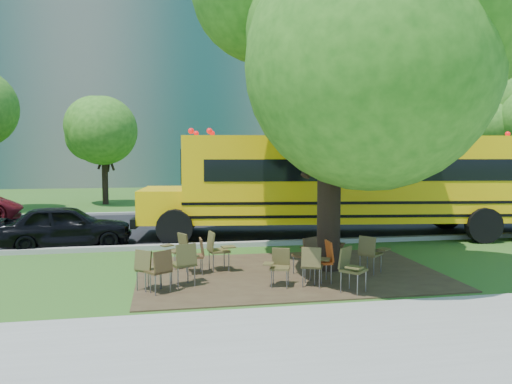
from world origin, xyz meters
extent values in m
plane|color=#335A1C|center=(0.00, 0.00, 0.00)|extent=(160.00, 160.00, 0.00)
cube|color=gray|center=(0.00, -5.00, 0.02)|extent=(60.00, 4.00, 0.04)
cube|color=#382819|center=(1.00, -0.50, 0.01)|extent=(7.00, 4.50, 0.03)
cube|color=black|center=(0.00, 7.00, 0.02)|extent=(80.00, 8.00, 0.04)
cube|color=gray|center=(0.00, 3.00, 0.07)|extent=(80.00, 0.25, 0.14)
cube|color=gray|center=(0.00, 11.10, 0.07)|extent=(80.00, 0.25, 0.14)
cube|color=slate|center=(-8.00, 36.00, 11.00)|extent=(38.00, 16.00, 22.00)
cube|color=slate|center=(24.00, 38.00, 12.50)|extent=(30.00, 16.00, 25.00)
cylinder|color=black|center=(-5.00, 16.00, 1.75)|extent=(0.32, 0.32, 3.50)
sphere|color=#266116|center=(-5.00, 16.00, 4.22)|extent=(4.80, 4.80, 4.80)
cylinder|color=black|center=(8.00, 14.00, 2.10)|extent=(0.38, 0.38, 4.20)
sphere|color=#266116|center=(8.00, 14.00, 5.04)|extent=(5.60, 5.60, 5.60)
cylinder|color=black|center=(16.00, 13.00, 1.80)|extent=(0.34, 0.34, 3.60)
sphere|color=#266116|center=(16.00, 13.00, 4.35)|extent=(5.00, 5.00, 5.00)
cylinder|color=black|center=(2.02, -0.33, 2.02)|extent=(0.56, 0.56, 4.05)
sphere|color=#266116|center=(2.02, -0.33, 5.13)|extent=(7.20, 7.20, 7.20)
cube|color=#F1B807|center=(4.93, 4.00, 1.98)|extent=(12.55, 4.38, 2.74)
cube|color=black|center=(5.26, 3.96, 2.29)|extent=(11.90, 4.33, 0.67)
cube|color=#F1B807|center=(-1.86, 4.90, 1.12)|extent=(1.76, 2.63, 1.06)
cube|color=black|center=(4.93, 4.00, 1.29)|extent=(12.58, 4.41, 0.09)
cube|color=black|center=(4.93, 4.00, 0.87)|extent=(12.58, 4.41, 0.09)
cylinder|color=black|center=(-1.57, 3.45, 0.56)|extent=(1.15, 0.48, 1.12)
cylinder|color=black|center=(-1.21, 6.22, 0.56)|extent=(1.15, 0.48, 1.12)
cylinder|color=black|center=(7.96, 2.19, 0.56)|extent=(1.15, 0.48, 1.12)
cylinder|color=black|center=(8.32, 4.96, 0.56)|extent=(1.15, 0.48, 1.12)
cylinder|color=black|center=(9.88, 4.76, 0.56)|extent=(1.15, 0.48, 1.12)
cube|color=#412E17|center=(-2.01, -1.61, 0.47)|extent=(0.60, 0.59, 0.05)
cube|color=#412E17|center=(-1.91, -1.77, 0.70)|extent=(0.40, 0.32, 0.42)
cube|color=#412E17|center=(-1.89, -1.35, 0.60)|extent=(0.35, 0.37, 0.03)
cylinder|color=slate|center=(-2.26, -1.57, 0.23)|extent=(0.03, 0.03, 0.47)
cylinder|color=slate|center=(-1.77, -1.66, 0.23)|extent=(0.03, 0.03, 0.47)
cube|color=#4C4421|center=(-2.19, -1.38, 0.46)|extent=(0.59, 0.58, 0.05)
cube|color=#4C4421|center=(-2.30, -1.53, 0.68)|extent=(0.38, 0.33, 0.41)
cube|color=#4C4421|center=(-1.91, -1.42, 0.58)|extent=(0.35, 0.36, 0.03)
cylinder|color=slate|center=(-2.22, -1.14, 0.23)|extent=(0.02, 0.02, 0.46)
cylinder|color=slate|center=(-2.16, -1.63, 0.23)|extent=(0.02, 0.02, 0.46)
cube|color=#433F1D|center=(-1.49, -1.20, 0.49)|extent=(0.59, 0.57, 0.05)
cube|color=#433F1D|center=(-1.42, -1.39, 0.74)|extent=(0.45, 0.25, 0.44)
cube|color=#433F1D|center=(-1.30, -0.97, 0.63)|extent=(0.33, 0.37, 0.03)
cylinder|color=slate|center=(-1.73, -1.09, 0.25)|extent=(0.03, 0.03, 0.49)
cylinder|color=slate|center=(-1.25, -1.31, 0.25)|extent=(0.03, 0.03, 0.49)
cube|color=#4F4422|center=(0.52, -1.63, 0.43)|extent=(0.50, 0.49, 0.05)
cube|color=#4F4422|center=(0.58, -1.47, 0.63)|extent=(0.39, 0.21, 0.38)
cube|color=#4F4422|center=(0.26, -1.68, 0.54)|extent=(0.28, 0.32, 0.03)
cylinder|color=slate|center=(0.62, -1.84, 0.21)|extent=(0.02, 0.02, 0.43)
cylinder|color=slate|center=(0.42, -1.42, 0.21)|extent=(0.02, 0.02, 0.43)
cube|color=#4E4322|center=(1.21, -1.70, 0.46)|extent=(0.56, 0.55, 0.05)
cube|color=#4E4322|center=(1.13, -1.87, 0.68)|extent=(0.41, 0.26, 0.41)
cube|color=#4E4322|center=(1.49, -1.68, 0.58)|extent=(0.32, 0.35, 0.03)
cylinder|color=slate|center=(1.12, -1.47, 0.23)|extent=(0.02, 0.02, 0.46)
cylinder|color=slate|center=(1.29, -1.93, 0.23)|extent=(0.02, 0.02, 0.46)
cube|color=#4C4421|center=(1.88, -2.33, 0.49)|extent=(0.63, 0.62, 0.05)
cube|color=#4C4421|center=(1.75, -2.18, 0.72)|extent=(0.39, 0.36, 0.43)
cube|color=#4C4421|center=(1.79, -2.61, 0.62)|extent=(0.38, 0.38, 0.03)
cylinder|color=slate|center=(2.14, -2.34, 0.24)|extent=(0.03, 0.03, 0.49)
cylinder|color=slate|center=(1.62, -2.31, 0.24)|extent=(0.03, 0.03, 0.49)
cube|color=#B34213|center=(1.46, -1.48, 0.48)|extent=(0.44, 0.46, 0.05)
cube|color=#B34213|center=(1.66, -1.48, 0.72)|extent=(0.12, 0.43, 0.43)
cube|color=#B34213|center=(1.32, -1.21, 0.61)|extent=(0.31, 0.25, 0.03)
cylinder|color=slate|center=(1.28, -1.65, 0.24)|extent=(0.03, 0.03, 0.48)
cylinder|color=slate|center=(1.65, -1.30, 0.24)|extent=(0.03, 0.03, 0.48)
cube|color=brown|center=(2.89, -0.86, 0.47)|extent=(0.60, 0.61, 0.05)
cube|color=brown|center=(2.74, -0.97, 0.70)|extent=(0.34, 0.39, 0.42)
cube|color=brown|center=(3.16, -0.96, 0.60)|extent=(0.37, 0.36, 0.03)
cylinder|color=slate|center=(2.91, -0.60, 0.24)|extent=(0.03, 0.03, 0.47)
cylinder|color=slate|center=(2.86, -1.11, 0.24)|extent=(0.03, 0.03, 0.47)
cube|color=#4D311B|center=(-1.20, -0.22, 0.44)|extent=(0.41, 0.43, 0.05)
cube|color=#4D311B|center=(-1.02, -0.21, 0.66)|extent=(0.11, 0.40, 0.40)
cube|color=#4D311B|center=(-1.34, 0.02, 0.56)|extent=(0.28, 0.23, 0.03)
cylinder|color=slate|center=(-1.36, -0.39, 0.22)|extent=(0.02, 0.02, 0.44)
cylinder|color=slate|center=(-1.04, -0.04, 0.22)|extent=(0.02, 0.02, 0.44)
cube|color=#4C4020|center=(-1.58, 0.46, 0.45)|extent=(0.55, 0.56, 0.05)
cube|color=#4C4020|center=(-1.42, 0.55, 0.66)|extent=(0.28, 0.39, 0.40)
cube|color=#4C4020|center=(-1.82, 0.60, 0.57)|extent=(0.35, 0.33, 0.03)
cylinder|color=slate|center=(-1.63, 0.23, 0.22)|extent=(0.02, 0.02, 0.45)
cylinder|color=slate|center=(-1.52, 0.69, 0.22)|extent=(0.02, 0.02, 0.45)
cube|color=brown|center=(-0.60, 0.02, 0.50)|extent=(0.52, 0.54, 0.06)
cube|color=brown|center=(-0.79, -0.02, 0.75)|extent=(0.18, 0.46, 0.45)
cube|color=brown|center=(-0.40, -0.22, 0.64)|extent=(0.35, 0.30, 0.03)
cylinder|color=slate|center=(-0.44, 0.24, 0.25)|extent=(0.03, 0.03, 0.50)
cylinder|color=slate|center=(-0.75, -0.20, 0.25)|extent=(0.03, 0.03, 0.50)
cube|color=#3D2A16|center=(1.31, -0.72, 0.47)|extent=(0.59, 0.58, 0.05)
cube|color=#3D2A16|center=(1.41, -0.88, 0.70)|extent=(0.42, 0.29, 0.42)
cube|color=#3D2A16|center=(1.46, -0.47, 0.60)|extent=(0.35, 0.37, 0.03)
cylinder|color=slate|center=(1.07, -0.65, 0.24)|extent=(0.03, 0.03, 0.47)
cylinder|color=slate|center=(1.56, -0.79, 0.24)|extent=(0.03, 0.03, 0.47)
cube|color=#3F2716|center=(2.27, 0.00, 0.50)|extent=(0.62, 0.62, 0.06)
cube|color=#3F2716|center=(2.09, 0.09, 0.75)|extent=(0.31, 0.44, 0.45)
cube|color=#3F2716|center=(2.27, -0.31, 0.63)|extent=(0.39, 0.37, 0.03)
cylinder|color=slate|center=(2.53, 0.07, 0.25)|extent=(0.03, 0.03, 0.50)
cylinder|color=slate|center=(2.01, -0.08, 0.25)|extent=(0.03, 0.03, 0.50)
imported|color=black|center=(-4.76, 3.80, 0.64)|extent=(3.92, 1.89, 1.29)
camera|label=1|loc=(-1.84, -11.71, 2.90)|focal=35.00mm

